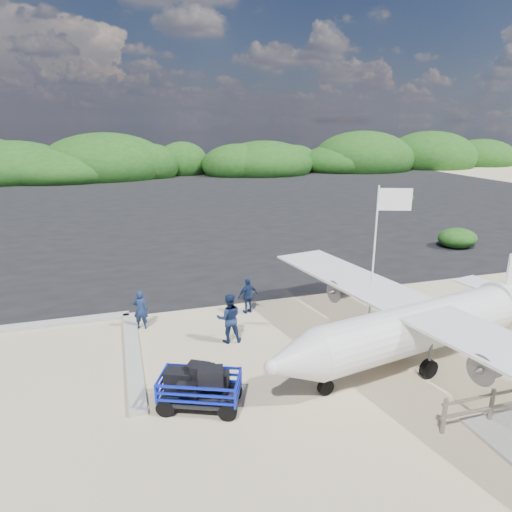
{
  "coord_description": "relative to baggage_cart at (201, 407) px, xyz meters",
  "views": [
    {
      "loc": [
        -4.57,
        -13.19,
        7.78
      ],
      "look_at": [
        0.97,
        4.89,
        2.17
      ],
      "focal_mm": 32.0,
      "sensor_mm": 36.0,
      "label": 1
    }
  ],
  "objects": [
    {
      "name": "crew_a",
      "position": [
        -1.26,
        5.76,
        0.79
      ],
      "size": [
        0.67,
        0.56,
        1.58
      ],
      "primitive_type": "imported",
      "rotation": [
        0.0,
        0.0,
        2.77
      ],
      "color": "#14244E",
      "rests_on": "ground"
    },
    {
      "name": "crew_c",
      "position": [
        3.13,
        6.0,
        0.77
      ],
      "size": [
        0.96,
        0.57,
        1.54
      ],
      "primitive_type": "imported",
      "rotation": [
        0.0,
        0.0,
        3.37
      ],
      "color": "#14244E",
      "rests_on": "ground"
    },
    {
      "name": "ground",
      "position": [
        2.81,
        2.07,
        0.0
      ],
      "size": [
        160.0,
        160.0,
        0.0
      ],
      "primitive_type": "plane",
      "color": "beige"
    },
    {
      "name": "asphalt_apron",
      "position": [
        2.81,
        32.07,
        0.0
      ],
      "size": [
        90.0,
        50.0,
        0.04
      ],
      "primitive_type": null,
      "color": "#B2B2B2",
      "rests_on": "ground"
    },
    {
      "name": "baggage_cart",
      "position": [
        0.0,
        0.0,
        0.0
      ],
      "size": [
        2.76,
        2.22,
        1.21
      ],
      "primitive_type": null,
      "rotation": [
        0.0,
        0.0,
        -0.4
      ],
      "color": "#0D21CF",
      "rests_on": "ground"
    },
    {
      "name": "crew_b",
      "position": [
        1.75,
        3.69,
        0.93
      ],
      "size": [
        0.98,
        0.8,
        1.86
      ],
      "primitive_type": "imported",
      "rotation": [
        0.0,
        0.0,
        3.03
      ],
      "color": "#14244E",
      "rests_on": "ground"
    },
    {
      "name": "flagpole",
      "position": [
        6.69,
        2.33,
        0.0
      ],
      "size": [
        1.23,
        0.82,
        5.71
      ],
      "primitive_type": null,
      "rotation": [
        0.0,
        0.0,
        -0.33
      ],
      "color": "white",
      "rests_on": "ground"
    },
    {
      "name": "aircraft_large",
      "position": [
        15.8,
        24.98,
        0.0
      ],
      "size": [
        16.23,
        16.23,
        4.2
      ],
      "primitive_type": null,
      "rotation": [
        0.0,
        0.0,
        3.32
      ],
      "color": "#B2B2B2",
      "rests_on": "ground"
    },
    {
      "name": "vegetation_band",
      "position": [
        2.81,
        57.07,
        0.0
      ],
      "size": [
        124.0,
        8.0,
        4.4
      ],
      "primitive_type": null,
      "color": "#B2B2B2",
      "rests_on": "ground"
    },
    {
      "name": "signboard",
      "position": [
        5.36,
        1.62,
        0.0
      ],
      "size": [
        1.53,
        0.52,
        1.27
      ],
      "primitive_type": null,
      "rotation": [
        0.0,
        0.0,
        0.25
      ],
      "color": "#542A18",
      "rests_on": "ground"
    }
  ]
}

